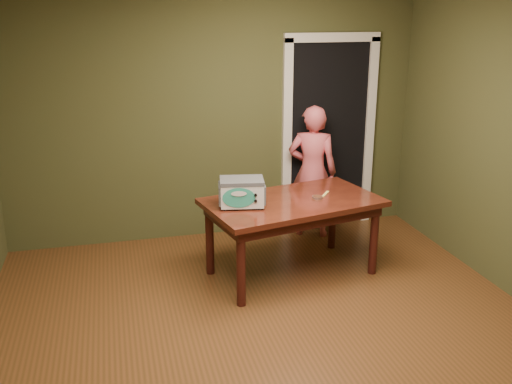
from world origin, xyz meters
TOP-DOWN VIEW (x-y plane):
  - floor at (0.00, 0.00)m, footprint 5.00×5.00m
  - room_shell at (0.00, 0.00)m, footprint 4.52×5.02m
  - doorway at (1.30, 2.78)m, footprint 1.10×0.66m
  - dining_table at (0.49, 1.29)m, footprint 1.75×1.22m
  - toy_oven at (-0.01, 1.23)m, footprint 0.45×0.34m
  - baking_pan at (0.73, 1.27)m, footprint 0.10×0.10m
  - spatula at (0.85, 1.37)m, footprint 0.13×0.16m
  - child at (1.01, 2.19)m, footprint 0.63×0.54m

SIDE VIEW (x-z plane):
  - floor at x=0.00m, z-range 0.00..0.00m
  - dining_table at x=0.49m, z-range 0.28..1.03m
  - child at x=1.01m, z-range 0.00..1.47m
  - spatula at x=0.85m, z-range 0.75..0.76m
  - baking_pan at x=0.73m, z-range 0.75..0.77m
  - toy_oven at x=-0.01m, z-range 0.76..1.02m
  - doorway at x=1.30m, z-range -0.07..2.18m
  - room_shell at x=0.00m, z-range 0.40..3.01m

